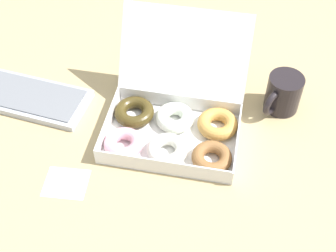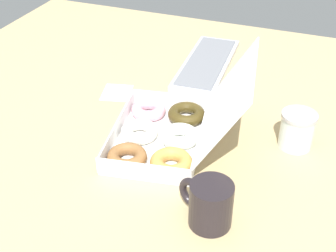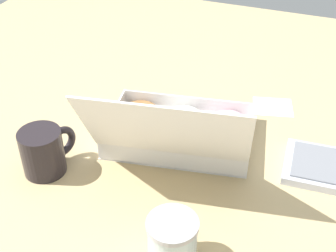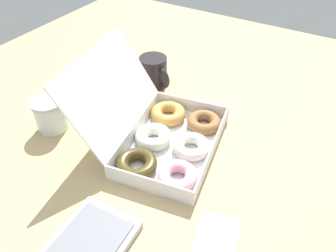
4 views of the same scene
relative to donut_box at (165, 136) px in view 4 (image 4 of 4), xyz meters
The scene contains 5 objects.
ground_plane 5.89cm from the donut_box, ahead, with size 180.00×180.00×2.00cm, color tan.
donut_box is the anchor object (origin of this frame).
coffee_mug 30.53cm from the donut_box, 37.96° to the left, with size 9.25×12.96×10.36cm.
glass_jar 33.59cm from the donut_box, 108.00° to the left, with size 9.10×9.10×9.72cm.
paper_napkin 30.18cm from the donut_box, 127.55° to the right, with size 10.21×8.68×0.15cm, color white.
Camera 4 is at (-60.39, -34.49, 62.52)cm, focal length 35.00 mm.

